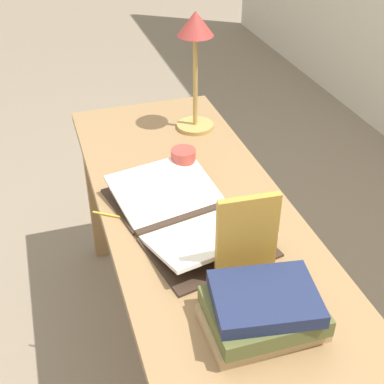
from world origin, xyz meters
The scene contains 8 objects.
ground_plane centered at (0.00, 0.00, 0.00)m, with size 12.00×12.00×0.00m, color gray.
reading_desk centered at (0.00, 0.00, 0.64)m, with size 1.56×0.60×0.75m.
open_book centered at (0.09, -0.06, 0.77)m, with size 0.62×0.44×0.07m.
book_stack_tall centered at (0.55, 0.00, 0.81)m, with size 0.23×0.28×0.12m.
book_standing_upright centered at (0.37, 0.02, 0.88)m, with size 0.03×0.16×0.26m.
reading_lamp centered at (-0.50, 0.16, 1.09)m, with size 0.15×0.15×0.47m.
coffee_mug centered at (-0.18, 0.02, 0.80)m, with size 0.12×0.09×0.10m.
pencil centered at (0.00, -0.26, 0.75)m, with size 0.09×0.13×0.01m.
Camera 1 is at (1.34, -0.43, 1.75)m, focal length 50.00 mm.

